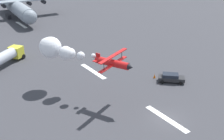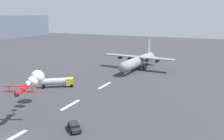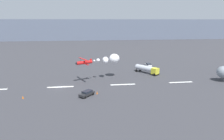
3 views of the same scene
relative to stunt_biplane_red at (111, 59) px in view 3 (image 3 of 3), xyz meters
The scene contains 11 objects.
ground_plane 19.62m from the stunt_biplane_red, 154.09° to the right, with size 440.00×440.00×0.00m, color #38383D.
runway_stripe_4 19.62m from the stunt_biplane_red, 154.09° to the right, with size 8.00×0.90×0.01m, color white.
runway_stripe_5 10.98m from the stunt_biplane_red, 69.34° to the right, with size 8.00×0.90×0.01m, color white.
runway_stripe_6 24.94m from the stunt_biplane_red, 19.57° to the right, with size 8.00×0.90×0.01m, color white.
mountain_ridge_distant 150.51m from the stunt_biplane_red, 96.31° to the left, with size 396.00×16.00×21.46m, color slate.
stunt_biplane_red is the anchor object (origin of this frame).
fuel_tanker_truck 16.36m from the stunt_biplane_red, 17.53° to the left, with size 7.84×9.49×2.90m.
followme_car_yellow 19.70m from the stunt_biplane_red, 116.77° to the right, with size 4.36×4.49×1.52m.
airport_staff_sedan 25.65m from the stunt_biplane_red, 40.68° to the left, with size 2.25×4.59×1.52m.
traffic_cone_near 30.75m from the stunt_biplane_red, 146.78° to the right, with size 0.44×0.44×0.75m, color orange.
traffic_cone_far 17.72m from the stunt_biplane_red, 109.98° to the right, with size 0.44×0.44×0.75m, color orange.
Camera 3 is at (8.49, -60.03, 19.83)m, focal length 32.00 mm.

